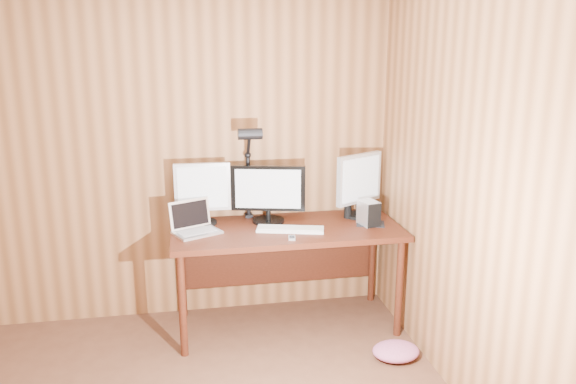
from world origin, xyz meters
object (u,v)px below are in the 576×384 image
object	(u,v)px
laptop	(194,225)
phone	(292,238)
keyboard	(290,229)
monitor_center	(268,193)
monitor_right	(359,183)
speaker	(348,209)
desk_lamp	(249,160)
monitor_left	(203,192)
desk	(285,240)
hard_drive	(369,213)
mouse	(370,221)

from	to	relation	value
laptop	phone	size ratio (longest dim) A/B	3.87
keyboard	laptop	bearing A→B (deg)	-172.97
monitor_center	keyboard	distance (m)	0.32
monitor_center	monitor_right	distance (m)	0.68
keyboard	speaker	world-z (taller)	speaker
keyboard	speaker	distance (m)	0.52
speaker	desk_lamp	distance (m)	0.82
monitor_left	keyboard	size ratio (longest dim) A/B	0.92
desk	laptop	world-z (taller)	laptop
desk	laptop	bearing A→B (deg)	-175.16
laptop	desk_lamp	size ratio (longest dim) A/B	0.50
hard_drive	desk	bearing A→B (deg)	155.51
hard_drive	keyboard	bearing A→B (deg)	169.64
phone	desk_lamp	world-z (taller)	desk_lamp
monitor_right	keyboard	size ratio (longest dim) A/B	0.99
desk	monitor_center	distance (m)	0.36
laptop	speaker	xyz separation A→B (m)	(1.12, 0.12, 0.01)
hard_drive	speaker	size ratio (longest dim) A/B	1.34
desk	keyboard	distance (m)	0.20
monitor_right	laptop	world-z (taller)	monitor_right
mouse	desk	bearing A→B (deg)	-171.21
laptop	hard_drive	xyz separation A→B (m)	(1.22, -0.06, 0.03)
monitor_left	mouse	xyz separation A→B (m)	(1.17, -0.22, -0.22)
keyboard	monitor_right	bearing A→B (deg)	37.57
keyboard	mouse	bearing A→B (deg)	19.18
monitor_left	laptop	xyz separation A→B (m)	(-0.07, -0.17, -0.19)
laptop	desk_lamp	bearing A→B (deg)	-0.20
keyboard	phone	bearing A→B (deg)	-82.08
phone	monitor_center	bearing A→B (deg)	114.40
keyboard	hard_drive	xyz separation A→B (m)	(0.57, 0.03, 0.08)
phone	monitor_left	bearing A→B (deg)	152.86
monitor_left	monitor_right	bearing A→B (deg)	0.21
laptop	speaker	bearing A→B (deg)	-18.75
desk_lamp	hard_drive	bearing A→B (deg)	2.57
hard_drive	phone	world-z (taller)	hard_drive
monitor_center	hard_drive	world-z (taller)	monitor_center
desk	monitor_right	bearing A→B (deg)	8.77
monitor_right	mouse	world-z (taller)	monitor_right
monitor_center	mouse	xyz separation A→B (m)	(0.71, -0.18, -0.19)
monitor_left	desk_lamp	xyz separation A→B (m)	(0.34, 0.02, 0.21)
monitor_center	desk_lamp	world-z (taller)	desk_lamp
laptop	keyboard	xyz separation A→B (m)	(0.65, -0.09, -0.04)
keyboard	phone	distance (m)	0.17
monitor_right	laptop	distance (m)	1.24
monitor_left	phone	bearing A→B (deg)	-35.56
monitor_center	laptop	size ratio (longest dim) A/B	1.43
monitor_center	keyboard	world-z (taller)	monitor_center
mouse	speaker	world-z (taller)	speaker
phone	desk_lamp	size ratio (longest dim) A/B	0.13
monitor_center	speaker	size ratio (longest dim) A/B	3.93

